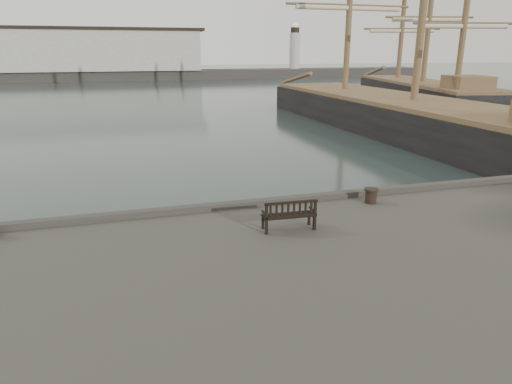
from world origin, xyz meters
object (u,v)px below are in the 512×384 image
at_px(bench, 289,220).
at_px(tall_ship_main, 411,125).
at_px(bollard_right, 371,196).
at_px(tall_ship_far, 421,99).

height_order(bench, tall_ship_main, tall_ship_main).
bearing_deg(tall_ship_main, bench, -132.33).
distance_m(bollard_right, tall_ship_main, 22.26).
bearing_deg(tall_ship_main, tall_ship_far, 51.80).
relative_size(bench, bollard_right, 3.13).
relative_size(bench, tall_ship_main, 0.04).
xyz_separation_m(bench, tall_ship_far, (29.14, 34.93, -1.01)).
xyz_separation_m(bollard_right, tall_ship_far, (25.99, 33.60, -0.98)).
bearing_deg(bollard_right, tall_ship_main, 52.12).
relative_size(bollard_right, tall_ship_main, 0.01).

